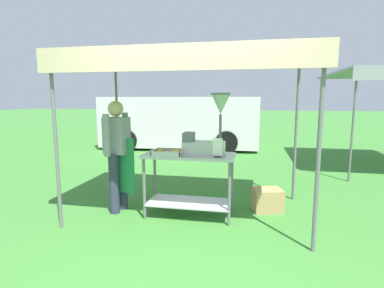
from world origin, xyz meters
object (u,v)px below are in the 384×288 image
object	(u,v)px
donut_tray	(170,153)
vendor	(117,150)
menu_sign	(218,149)
van_white	(180,122)
stall_canopy	(191,62)
donut_fryer	(208,132)
donut_cart	(189,173)
supply_crate	(267,200)

from	to	relation	value
donut_tray	vendor	xyz separation A→B (m)	(-0.81, 0.10, -0.01)
menu_sign	van_white	bearing A→B (deg)	107.93
menu_sign	vendor	xyz separation A→B (m)	(-1.46, 0.13, -0.09)
stall_canopy	van_white	world-z (taller)	stall_canopy
menu_sign	van_white	distance (m)	6.34
stall_canopy	donut_tray	world-z (taller)	stall_canopy
donut_fryer	menu_sign	bearing A→B (deg)	-46.04
van_white	donut_cart	bearing A→B (deg)	-75.31
vendor	van_white	xyz separation A→B (m)	(-0.49, 5.90, -0.03)
stall_canopy	donut_cart	world-z (taller)	stall_canopy
vendor	supply_crate	size ratio (longest dim) A/B	3.28
supply_crate	vendor	bearing A→B (deg)	-168.59
donut_cart	stall_canopy	bearing A→B (deg)	90.00
van_white	stall_canopy	bearing A→B (deg)	-75.07
donut_cart	van_white	bearing A→B (deg)	104.69
stall_canopy	vendor	world-z (taller)	stall_canopy
donut_cart	menu_sign	bearing A→B (deg)	-19.22
donut_cart	donut_tray	bearing A→B (deg)	-155.09
vendor	donut_cart	bearing A→B (deg)	0.54
donut_cart	donut_fryer	distance (m)	0.63
donut_fryer	supply_crate	xyz separation A→B (m)	(0.82, 0.41, -1.03)
van_white	donut_tray	bearing A→B (deg)	-77.76
donut_fryer	supply_crate	bearing A→B (deg)	26.66
stall_canopy	donut_cart	distance (m)	1.51
donut_tray	van_white	bearing A→B (deg)	102.24
donut_tray	van_white	xyz separation A→B (m)	(-1.30, 6.01, -0.04)
menu_sign	supply_crate	world-z (taller)	menu_sign
menu_sign	van_white	size ratio (longest dim) A/B	0.05
stall_canopy	menu_sign	world-z (taller)	stall_canopy
donut_fryer	donut_cart	bearing A→B (deg)	-178.29
donut_fryer	vendor	distance (m)	1.35
donut_fryer	van_white	size ratio (longest dim) A/B	0.16
stall_canopy	menu_sign	xyz separation A→B (m)	(0.41, -0.24, -1.14)
donut_cart	menu_sign	distance (m)	0.57
donut_cart	donut_fryer	world-z (taller)	donut_fryer
donut_tray	menu_sign	distance (m)	0.65
donut_fryer	menu_sign	world-z (taller)	donut_fryer
donut_tray	menu_sign	world-z (taller)	menu_sign
vendor	supply_crate	bearing A→B (deg)	11.41
menu_sign	vendor	size ratio (longest dim) A/B	0.16
vendor	van_white	size ratio (longest dim) A/B	0.31
donut_tray	supply_crate	distance (m)	1.62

